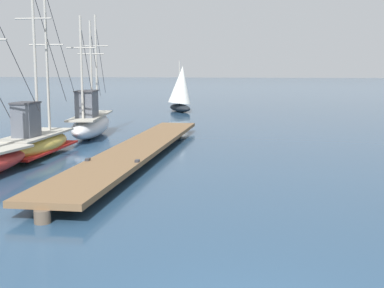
% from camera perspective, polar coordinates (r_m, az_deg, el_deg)
% --- Properties ---
extents(floating_dock, '(2.38, 17.09, 0.53)m').
position_cam_1_polar(floating_dock, '(19.23, -5.94, -0.45)').
color(floating_dock, brown).
rests_on(floating_dock, ground).
extents(fishing_boat_1, '(1.88, 7.10, 6.89)m').
position_cam_1_polar(fishing_boat_1, '(20.37, -17.21, 0.40)').
color(fishing_boat_1, gold).
rests_on(fishing_boat_1, ground).
extents(fishing_boat_2, '(2.59, 7.58, 6.08)m').
position_cam_1_polar(fishing_boat_2, '(25.45, -11.29, 2.51)').
color(fishing_boat_2, silver).
rests_on(fishing_boat_2, ground).
extents(distant_sailboat, '(2.86, 3.56, 3.98)m').
position_cam_1_polar(distant_sailboat, '(39.71, -1.27, 6.13)').
color(distant_sailboat, black).
rests_on(distant_sailboat, ground).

